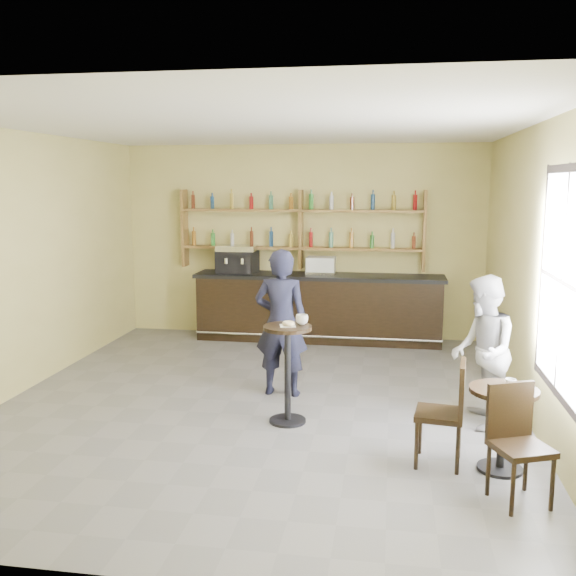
# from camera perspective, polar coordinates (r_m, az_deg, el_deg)

# --- Properties ---
(floor) EXTENTS (7.00, 7.00, 0.00)m
(floor) POSITION_cam_1_polar(r_m,az_deg,el_deg) (7.73, -2.45, -10.11)
(floor) COLOR slate
(floor) RESTS_ON ground
(ceiling) EXTENTS (7.00, 7.00, 0.00)m
(ceiling) POSITION_cam_1_polar(r_m,az_deg,el_deg) (7.32, -2.63, 14.26)
(ceiling) COLOR white
(ceiling) RESTS_ON wall_back
(wall_back) EXTENTS (7.00, 0.00, 7.00)m
(wall_back) POSITION_cam_1_polar(r_m,az_deg,el_deg) (10.78, 1.25, 4.16)
(wall_back) COLOR #C8BD71
(wall_back) RESTS_ON floor
(wall_front) EXTENTS (7.00, 0.00, 7.00)m
(wall_front) POSITION_cam_1_polar(r_m,az_deg,el_deg) (4.05, -12.69, -4.79)
(wall_front) COLOR #C8BD71
(wall_front) RESTS_ON floor
(wall_left) EXTENTS (0.00, 7.00, 7.00)m
(wall_left) POSITION_cam_1_polar(r_m,az_deg,el_deg) (8.48, -22.81, 2.03)
(wall_left) COLOR #C8BD71
(wall_left) RESTS_ON floor
(wall_right) EXTENTS (0.00, 7.00, 7.00)m
(wall_right) POSITION_cam_1_polar(r_m,az_deg,el_deg) (7.36, 21.00, 1.13)
(wall_right) COLOR #C8BD71
(wall_right) RESTS_ON floor
(window_pane) EXTENTS (0.00, 2.00, 2.00)m
(window_pane) POSITION_cam_1_polar(r_m,az_deg,el_deg) (6.18, 23.21, 0.47)
(window_pane) COLOR white
(window_pane) RESTS_ON wall_right
(window_frame) EXTENTS (0.04, 1.70, 2.10)m
(window_frame) POSITION_cam_1_polar(r_m,az_deg,el_deg) (6.18, 23.16, 0.48)
(window_frame) COLOR black
(window_frame) RESTS_ON wall_right
(shelf_unit) EXTENTS (4.00, 0.26, 1.40)m
(shelf_unit) POSITION_cam_1_polar(r_m,az_deg,el_deg) (10.64, 1.16, 5.23)
(shelf_unit) COLOR brown
(shelf_unit) RESTS_ON wall_back
(liquor_bottles) EXTENTS (3.68, 0.10, 1.00)m
(liquor_bottles) POSITION_cam_1_polar(r_m,az_deg,el_deg) (10.63, 1.16, 6.14)
(liquor_bottles) COLOR #8C5919
(liquor_bottles) RESTS_ON shelf_unit
(bar_counter) EXTENTS (4.05, 0.79, 1.10)m
(bar_counter) POSITION_cam_1_polar(r_m,az_deg,el_deg) (10.55, 2.73, -1.74)
(bar_counter) COLOR black
(bar_counter) RESTS_ON floor
(espresso_machine) EXTENTS (0.69, 0.50, 0.45)m
(espresso_machine) POSITION_cam_1_polar(r_m,az_deg,el_deg) (10.66, -4.52, 2.59)
(espresso_machine) COLOR black
(espresso_machine) RESTS_ON bar_counter
(pastry_case) EXTENTS (0.53, 0.45, 0.29)m
(pastry_case) POSITION_cam_1_polar(r_m,az_deg,el_deg) (10.43, 2.96, 1.99)
(pastry_case) COLOR silver
(pastry_case) RESTS_ON bar_counter
(pedestal_table) EXTENTS (0.67, 0.67, 1.07)m
(pedestal_table) POSITION_cam_1_polar(r_m,az_deg,el_deg) (6.95, -0.04, -7.69)
(pedestal_table) COLOR black
(pedestal_table) RESTS_ON floor
(napkin) EXTENTS (0.20, 0.20, 0.00)m
(napkin) POSITION_cam_1_polar(r_m,az_deg,el_deg) (6.82, -0.04, -3.37)
(napkin) COLOR white
(napkin) RESTS_ON pedestal_table
(donut) EXTENTS (0.17, 0.17, 0.05)m
(donut) POSITION_cam_1_polar(r_m,az_deg,el_deg) (6.80, 0.03, -3.18)
(donut) COLOR #BA9444
(donut) RESTS_ON napkin
(cup_pedestal) EXTENTS (0.16, 0.16, 0.11)m
(cup_pedestal) POSITION_cam_1_polar(r_m,az_deg,el_deg) (6.88, 1.25, -2.82)
(cup_pedestal) COLOR white
(cup_pedestal) RESTS_ON pedestal_table
(man_main) EXTENTS (0.68, 0.47, 1.80)m
(man_main) POSITION_cam_1_polar(r_m,az_deg,el_deg) (7.77, -0.61, -3.09)
(man_main) COLOR black
(man_main) RESTS_ON floor
(cafe_table) EXTENTS (0.63, 0.63, 0.77)m
(cafe_table) POSITION_cam_1_polar(r_m,az_deg,el_deg) (6.19, 18.48, -11.85)
(cafe_table) COLOR black
(cafe_table) RESTS_ON floor
(cup_cafe) EXTENTS (0.11, 0.11, 0.09)m
(cup_cafe) POSITION_cam_1_polar(r_m,az_deg,el_deg) (6.06, 19.16, -8.05)
(cup_cafe) COLOR white
(cup_cafe) RESTS_ON cafe_table
(chair_west) EXTENTS (0.48, 0.48, 0.98)m
(chair_west) POSITION_cam_1_polar(r_m,az_deg,el_deg) (6.13, 13.29, -10.75)
(chair_west) COLOR black
(chair_west) RESTS_ON floor
(chair_south) EXTENTS (0.54, 0.54, 0.96)m
(chair_south) POSITION_cam_1_polar(r_m,az_deg,el_deg) (5.62, 20.03, -13.12)
(chair_south) COLOR black
(chair_south) RESTS_ON floor
(patron_second) EXTENTS (0.62, 0.79, 1.62)m
(patron_second) POSITION_cam_1_polar(r_m,az_deg,el_deg) (7.10, 16.91, -5.43)
(patron_second) COLOR #A09FA4
(patron_second) RESTS_ON floor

